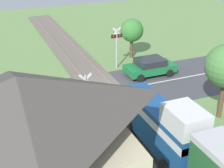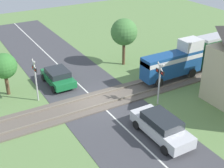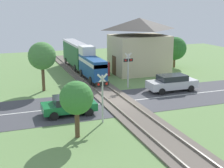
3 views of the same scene
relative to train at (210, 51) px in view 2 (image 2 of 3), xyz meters
The scene contains 11 objects.
ground_plane 11.46m from the train, 90.00° to the right, with size 60.00×60.00×0.00m, color #66894C.
road_surface 11.46m from the train, 90.00° to the right, with size 48.00×6.40×0.02m.
track_bed 11.45m from the train, 90.00° to the right, with size 2.80×48.00×0.24m.
train is the anchor object (origin of this frame).
car_near_crossing 13.48m from the train, 108.35° to the right, with size 3.77×1.94×1.33m.
car_far_side 11.50m from the train, 59.58° to the right, with size 4.51×1.88×1.48m.
crossing_signal_west_approach 15.28m from the train, 99.38° to the right, with size 0.90×0.18×3.33m.
crossing_signal_east_approach 7.95m from the train, 71.75° to the right, with size 0.90×0.18×3.33m.
pedestrian_by_station 3.39m from the train, 40.86° to the right, with size 0.43×0.43×1.74m.
tree_roadside_hedge 7.82m from the train, 130.80° to the right, with size 2.45×2.45×4.42m.
tree_beyond_track 17.41m from the train, 105.40° to the right, with size 1.96×1.96×3.40m.
Camera 2 is at (18.05, -9.20, 11.97)m, focal length 50.00 mm.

